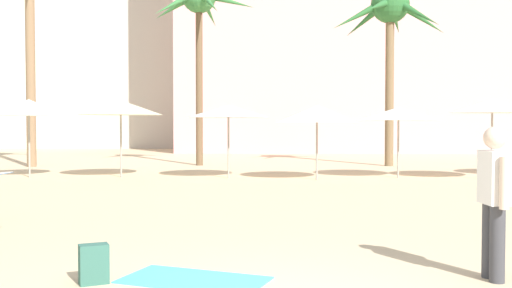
% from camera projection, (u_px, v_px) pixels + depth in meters
% --- Properties ---
extents(hotel_pink, '(25.36, 10.24, 17.20)m').
position_uv_depth(hotel_pink, '(385.00, 14.00, 37.85)').
color(hotel_pink, pink).
rests_on(hotel_pink, ground).
extents(palm_tree_far_left, '(4.31, 4.09, 7.49)m').
position_uv_depth(palm_tree_far_left, '(199.00, 9.00, 23.88)').
color(palm_tree_far_left, brown).
rests_on(palm_tree_far_left, ground).
extents(palm_tree_center, '(4.72, 4.66, 7.16)m').
position_uv_depth(palm_tree_center, '(390.00, 17.00, 23.59)').
color(palm_tree_center, brown).
rests_on(palm_tree_center, ground).
extents(cafe_umbrella_0, '(2.48, 2.48, 2.24)m').
position_uv_depth(cafe_umbrella_0, '(317.00, 114.00, 17.90)').
color(cafe_umbrella_0, gray).
rests_on(cafe_umbrella_0, ground).
extents(cafe_umbrella_2, '(2.63, 2.63, 2.42)m').
position_uv_depth(cafe_umbrella_2, '(121.00, 108.00, 18.73)').
color(cafe_umbrella_2, gray).
rests_on(cafe_umbrella_2, ground).
extents(cafe_umbrella_3, '(2.24, 2.24, 2.45)m').
position_uv_depth(cafe_umbrella_3, '(29.00, 108.00, 18.65)').
color(cafe_umbrella_3, gray).
rests_on(cafe_umbrella_3, ground).
extents(cafe_umbrella_5, '(2.59, 2.59, 2.20)m').
position_uv_depth(cafe_umbrella_5, '(398.00, 114.00, 18.56)').
color(cafe_umbrella_5, gray).
rests_on(cafe_umbrella_5, ground).
extents(cafe_umbrella_6, '(2.53, 2.53, 2.44)m').
position_uv_depth(cafe_umbrella_6, '(492.00, 106.00, 17.85)').
color(cafe_umbrella_6, gray).
rests_on(cafe_umbrella_6, ground).
extents(cafe_umbrella_7, '(2.53, 2.53, 2.26)m').
position_uv_depth(cafe_umbrella_7, '(228.00, 111.00, 18.39)').
color(cafe_umbrella_7, gray).
rests_on(cafe_umbrella_7, ground).
extents(beach_towel, '(1.73, 1.30, 0.01)m').
position_uv_depth(beach_towel, '(194.00, 280.00, 6.45)').
color(beach_towel, '#4CC6D6').
rests_on(beach_towel, ground).
extents(backpack, '(0.35, 0.33, 0.42)m').
position_uv_depth(backpack, '(94.00, 265.00, 6.33)').
color(backpack, '#316153').
rests_on(backpack, ground).
extents(person_far_right, '(0.25, 0.60, 1.66)m').
position_uv_depth(person_far_right, '(494.00, 196.00, 6.45)').
color(person_far_right, '#3D3D42').
rests_on(person_far_right, ground).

